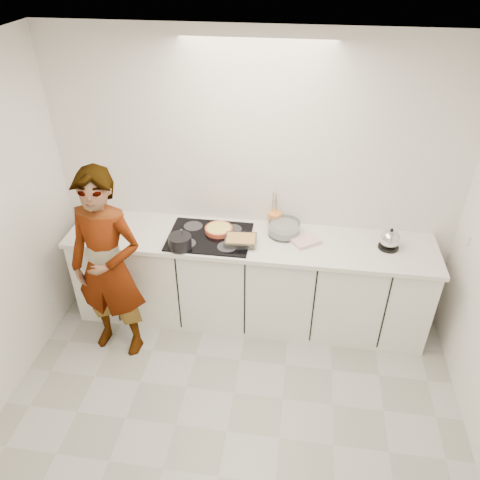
# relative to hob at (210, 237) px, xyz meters

# --- Properties ---
(floor) EXTENTS (3.60, 3.20, 0.00)m
(floor) POSITION_rel_hob_xyz_m (0.35, -1.26, -0.92)
(floor) COLOR #B2B2AF
(floor) RESTS_ON ground
(ceiling) EXTENTS (3.60, 3.20, 0.00)m
(ceiling) POSITION_rel_hob_xyz_m (0.35, -1.26, 1.68)
(ceiling) COLOR white
(ceiling) RESTS_ON wall_back
(wall_back) EXTENTS (3.60, 0.00, 2.60)m
(wall_back) POSITION_rel_hob_xyz_m (0.35, 0.34, 0.38)
(wall_back) COLOR white
(wall_back) RESTS_ON ground
(base_cabinets) EXTENTS (3.20, 0.58, 0.87)m
(base_cabinets) POSITION_rel_hob_xyz_m (0.35, 0.02, -0.48)
(base_cabinets) COLOR white
(base_cabinets) RESTS_ON floor
(countertop) EXTENTS (3.24, 0.64, 0.04)m
(countertop) POSITION_rel_hob_xyz_m (0.35, 0.02, -0.03)
(countertop) COLOR white
(countertop) RESTS_ON base_cabinets
(hob) EXTENTS (0.72, 0.54, 0.01)m
(hob) POSITION_rel_hob_xyz_m (0.00, 0.00, 0.00)
(hob) COLOR black
(hob) RESTS_ON countertop
(tart_dish) EXTENTS (0.32, 0.32, 0.04)m
(tart_dish) POSITION_rel_hob_xyz_m (0.07, 0.08, 0.03)
(tart_dish) COLOR #D05133
(tart_dish) RESTS_ON hob
(saucepan) EXTENTS (0.23, 0.23, 0.19)m
(saucepan) POSITION_rel_hob_xyz_m (-0.21, -0.20, 0.06)
(saucepan) COLOR black
(saucepan) RESTS_ON hob
(baking_dish) EXTENTS (0.28, 0.22, 0.05)m
(baking_dish) POSITION_rel_hob_xyz_m (0.29, -0.07, 0.04)
(baking_dish) COLOR silver
(baking_dish) RESTS_ON hob
(mixing_bowl) EXTENTS (0.34, 0.34, 0.13)m
(mixing_bowl) POSITION_rel_hob_xyz_m (0.64, 0.14, 0.05)
(mixing_bowl) COLOR silver
(mixing_bowl) RESTS_ON countertop
(tea_towel) EXTENTS (0.28, 0.27, 0.04)m
(tea_towel) POSITION_rel_hob_xyz_m (0.84, 0.03, 0.01)
(tea_towel) COLOR white
(tea_towel) RESTS_ON countertop
(kettle) EXTENTS (0.23, 0.23, 0.20)m
(kettle) POSITION_rel_hob_xyz_m (1.54, 0.06, 0.08)
(kettle) COLOR black
(kettle) RESTS_ON countertop
(utensil_crock) EXTENTS (0.15, 0.15, 0.14)m
(utensil_crock) POSITION_rel_hob_xyz_m (0.55, 0.26, 0.07)
(utensil_crock) COLOR orange
(utensil_crock) RESTS_ON countertop
(cook) EXTENTS (0.68, 0.49, 1.75)m
(cook) POSITION_rel_hob_xyz_m (-0.75, -0.50, -0.04)
(cook) COLOR white
(cook) RESTS_ON floor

